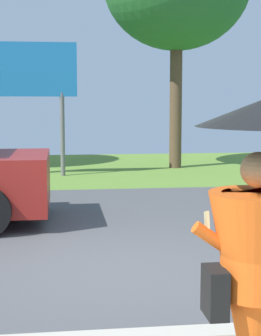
# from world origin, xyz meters

# --- Properties ---
(ground_plane) EXTENTS (40.00, 22.00, 0.20)m
(ground_plane) POSITION_xyz_m (0.00, 2.95, -0.05)
(ground_plane) COLOR #4C4C4F
(roadside_billboard) EXTENTS (2.60, 0.12, 3.50)m
(roadside_billboard) POSITION_xyz_m (-1.52, 8.38, 2.55)
(roadside_billboard) COLOR slate
(roadside_billboard) RESTS_ON ground_plane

